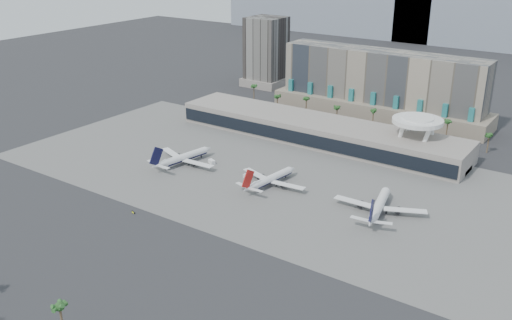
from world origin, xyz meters
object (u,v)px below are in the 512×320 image
Objects in this scene: airliner_centre at (271,179)px; service_vehicle_a at (212,162)px; airliner_left at (183,157)px; airliner_right at (379,205)px; taxiway_sign at (133,212)px; service_vehicle_b at (247,176)px.

airliner_centre is 40.20m from service_vehicle_a.
airliner_right is (104.58, 4.97, 0.07)m from airliner_left.
service_vehicle_a is at bearing 112.88° from taxiway_sign.
airliner_right reaches higher than airliner_left.
airliner_centre is 18.44× the size of taxiway_sign.
airliner_right is (53.12, 2.05, 0.28)m from airliner_centre.
service_vehicle_a is 2.07× the size of taxiway_sign.
airliner_right is at bearing 50.56° from taxiway_sign.
taxiway_sign is (-31.83, -57.25, -2.81)m from airliner_centre.
service_vehicle_b is (37.10, 3.73, -2.62)m from airliner_left.
airliner_left is 51.54m from airliner_centre.
airliner_left is 0.99× the size of airliner_right.
airliner_centre reaches higher than taxiway_sign.
airliner_right reaches higher than taxiway_sign.
airliner_left is 1.06× the size of airliner_centre.
taxiway_sign is (-84.95, -59.30, -3.09)m from airliner_right.
service_vehicle_b is at bearing 168.71° from airliner_right.
service_vehicle_a is (-92.90, 3.29, -2.52)m from airliner_right.
airliner_right is at bearing -3.75° from service_vehicle_b.
airliner_left reaches higher than service_vehicle_b.
taxiway_sign is at bearing -111.91° from airliner_centre.
airliner_centre is 65.56m from taxiway_sign.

